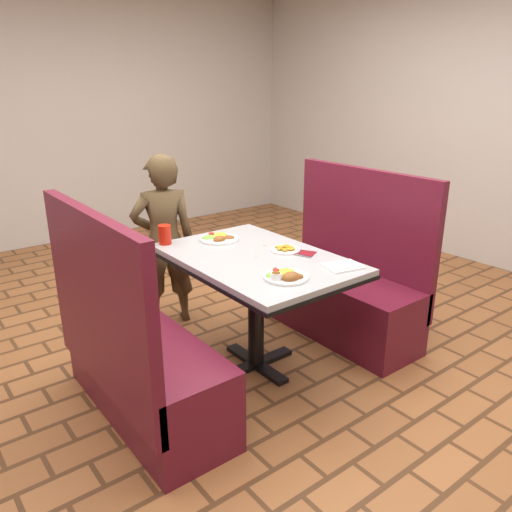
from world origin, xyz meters
name	(u,v)px	position (x,y,z in m)	size (l,w,h in m)	color
room	(256,45)	(0.00, 0.00, 1.91)	(7.00, 7.04, 2.82)	#9E5F33
dining_table	(256,271)	(0.00, 0.00, 0.65)	(0.81, 1.21, 0.75)	#AAACAF
booth_bench_left	(138,361)	(-0.80, 0.00, 0.33)	(0.47, 1.20, 1.17)	maroon
booth_bench_right	(344,289)	(0.80, 0.00, 0.33)	(0.47, 1.20, 1.17)	maroon
diner_person	(164,241)	(-0.13, 0.93, 0.64)	(0.46, 0.30, 1.27)	brown
near_dinner_plate	(286,274)	(-0.10, -0.38, 0.78)	(0.24, 0.24, 0.07)	white
far_dinner_plate	(219,237)	(0.00, 0.41, 0.77)	(0.26, 0.26, 0.07)	white
plantain_plate	(285,249)	(0.20, -0.03, 0.76)	(0.18, 0.18, 0.03)	white
maroon_napkin	(306,253)	(0.26, -0.15, 0.75)	(0.11, 0.11, 0.00)	maroon
spoon_utensil	(301,255)	(0.21, -0.17, 0.76)	(0.01, 0.14, 0.00)	silver
red_tumbler	(165,235)	(-0.31, 0.55, 0.81)	(0.08, 0.08, 0.12)	red
paper_napkin	(343,266)	(0.27, -0.45, 0.76)	(0.20, 0.15, 0.01)	white
knife_utensil	(282,272)	(-0.07, -0.32, 0.76)	(0.01, 0.15, 0.00)	silver
fork_utensil	(285,274)	(-0.08, -0.35, 0.76)	(0.01, 0.17, 0.00)	silver
lettuce_shreds	(255,252)	(0.04, 0.06, 0.75)	(0.28, 0.32, 0.00)	#76AE45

